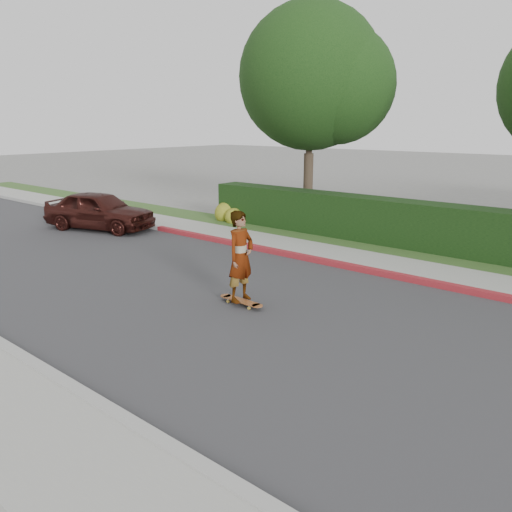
% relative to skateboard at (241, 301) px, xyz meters
% --- Properties ---
extents(ground, '(120.00, 120.00, 0.00)m').
position_rel_skateboard_xyz_m(ground, '(3.57, -0.19, -0.10)').
color(ground, slate).
rests_on(ground, ground).
extents(road, '(60.00, 8.00, 0.01)m').
position_rel_skateboard_xyz_m(road, '(3.57, -0.19, -0.10)').
color(road, '#2D2D30').
rests_on(road, ground).
extents(curb_near, '(60.00, 0.20, 0.15)m').
position_rel_skateboard_xyz_m(curb_near, '(3.57, -4.29, -0.03)').
color(curb_near, '#9E9E99').
rests_on(curb_near, ground).
extents(curb_far, '(60.00, 0.20, 0.15)m').
position_rel_skateboard_xyz_m(curb_far, '(3.57, 3.91, -0.03)').
color(curb_far, '#9E9E99').
rests_on(curb_far, ground).
extents(curb_red_section, '(12.00, 0.21, 0.15)m').
position_rel_skateboard_xyz_m(curb_red_section, '(-1.43, 3.91, -0.02)').
color(curb_red_section, maroon).
rests_on(curb_red_section, ground).
extents(sidewalk_far, '(60.00, 1.60, 0.12)m').
position_rel_skateboard_xyz_m(sidewalk_far, '(3.57, 4.81, -0.04)').
color(sidewalk_far, gray).
rests_on(sidewalk_far, ground).
extents(planting_strip, '(60.00, 1.60, 0.10)m').
position_rel_skateboard_xyz_m(planting_strip, '(3.57, 6.41, -0.05)').
color(planting_strip, '#2D4C1E').
rests_on(planting_strip, ground).
extents(hedge, '(15.00, 1.00, 1.50)m').
position_rel_skateboard_xyz_m(hedge, '(0.57, 7.01, 0.65)').
color(hedge, black).
rests_on(hedge, ground).
extents(flowering_shrub, '(1.40, 1.00, 0.90)m').
position_rel_skateboard_xyz_m(flowering_shrub, '(-6.44, 6.55, 0.23)').
color(flowering_shrub, '#2D4C19').
rests_on(flowering_shrub, ground).
extents(tree_left, '(5.99, 5.21, 8.00)m').
position_rel_skateboard_xyz_m(tree_left, '(-3.94, 8.50, 5.16)').
color(tree_left, '#33261C').
rests_on(tree_left, ground).
extents(skateboard, '(1.16, 0.26, 0.11)m').
position_rel_skateboard_xyz_m(skateboard, '(0.00, 0.00, 0.00)').
color(skateboard, gold).
rests_on(skateboard, ground).
extents(skateboarder, '(0.49, 0.72, 1.94)m').
position_rel_skateboard_xyz_m(skateboarder, '(0.00, 0.00, 0.99)').
color(skateboarder, white).
rests_on(skateboarder, skateboard).
extents(car_maroon, '(4.46, 2.86, 1.41)m').
position_rel_skateboard_xyz_m(car_maroon, '(-9.25, 2.64, 0.60)').
color(car_maroon, '#371511').
rests_on(car_maroon, ground).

